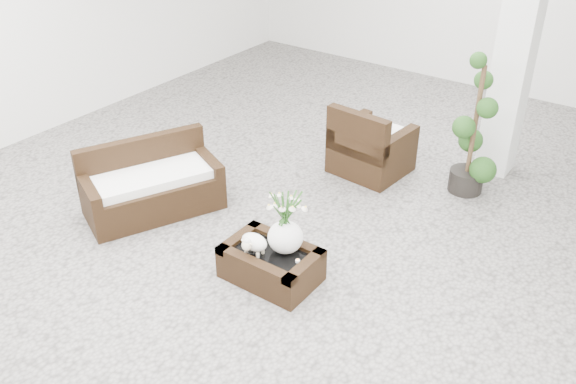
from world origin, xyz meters
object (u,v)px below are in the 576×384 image
Objects in this scene: armchair at (373,138)px; topiary at (475,127)px; coffee_table at (271,265)px; loveseat at (152,180)px.

topiary is at bearing -163.82° from armchair.
armchair is (-0.29, 2.50, 0.30)m from coffee_table.
coffee_table is 0.53× the size of topiary.
loveseat reaches higher than coffee_table.
armchair is 1.26m from topiary.
topiary reaches higher than loveseat.
topiary reaches higher than armchair.
topiary is (2.72, 2.52, 0.45)m from loveseat.
loveseat is at bearing 173.55° from coffee_table.
armchair is 0.54× the size of topiary.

